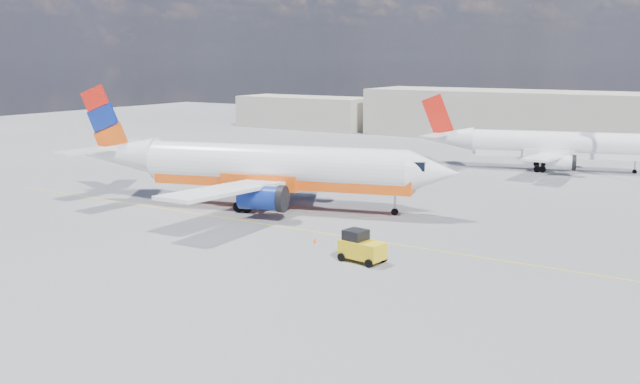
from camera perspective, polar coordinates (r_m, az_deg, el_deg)
The scene contains 8 objects.
ground at distance 54.53m, azimuth -3.51°, elevation -3.64°, with size 240.00×240.00×0.00m, color #5D5D62.
taxi_line at distance 56.91m, azimuth -1.74°, elevation -3.01°, with size 70.00×0.15×0.01m, color yellow.
terminal_main at distance 120.99m, azimuth 19.89°, elevation 5.61°, with size 70.00×14.00×8.00m, color beige.
terminal_annex at distance 138.05m, azimuth -1.21°, elevation 6.39°, with size 26.00×10.00×6.00m, color beige.
main_jet at distance 64.78m, azimuth -4.50°, elevation 1.97°, with size 36.54×27.85×11.05m.
second_jet at distance 90.56m, azimuth 17.78°, elevation 3.58°, with size 29.91×22.80×9.05m.
gse_tug at distance 47.97m, azimuth 3.31°, elevation -4.42°, with size 3.16×2.19×2.12m.
traffic_cone at distance 52.42m, azimuth -0.40°, elevation -3.94°, with size 0.36×0.36×0.50m.
Camera 1 is at (30.97, -42.78, 13.57)m, focal length 40.00 mm.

